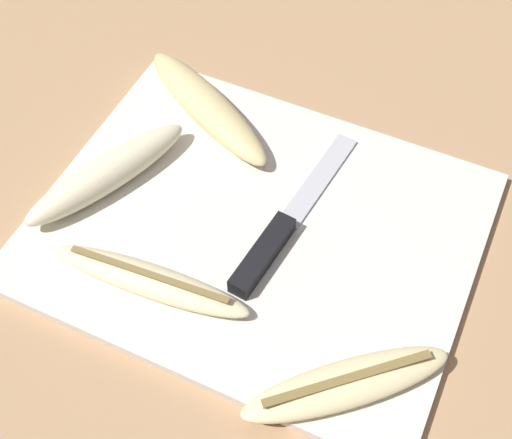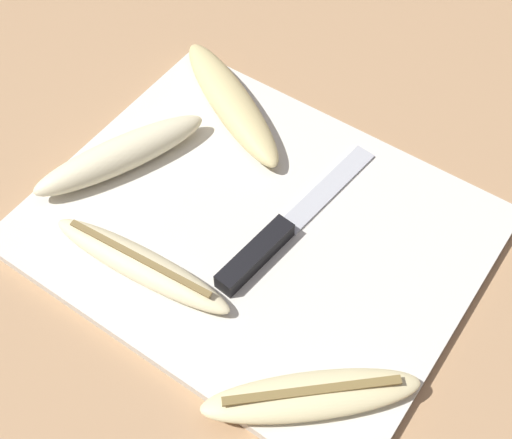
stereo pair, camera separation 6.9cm
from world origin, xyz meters
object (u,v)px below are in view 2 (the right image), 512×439
banana_spotted_left (231,102)px  banana_cream_curved (141,264)px  banana_soft_right (311,396)px  banana_bright_far (121,155)px  knife (271,240)px

banana_spotted_left → banana_cream_curved: 0.22m
banana_spotted_left → banana_soft_right: bearing=-42.9°
banana_spotted_left → banana_soft_right: size_ratio=1.23×
banana_spotted_left → banana_bright_far: banana_bright_far is taller
banana_spotted_left → banana_cream_curved: bearing=-76.3°
knife → banana_cream_curved: banana_cream_curved is taller
banana_bright_far → knife: bearing=1.7°
banana_bright_far → banana_cream_curved: bearing=-41.4°
banana_spotted_left → banana_soft_right: banana_spotted_left is taller
banana_spotted_left → banana_bright_far: (-0.05, -0.13, 0.00)m
banana_spotted_left → banana_bright_far: size_ratio=1.07×
knife → banana_cream_curved: size_ratio=1.15×
knife → banana_soft_right: (0.12, -0.11, 0.00)m
knife → banana_soft_right: size_ratio=1.38×
banana_cream_curved → banana_bright_far: banana_bright_far is taller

